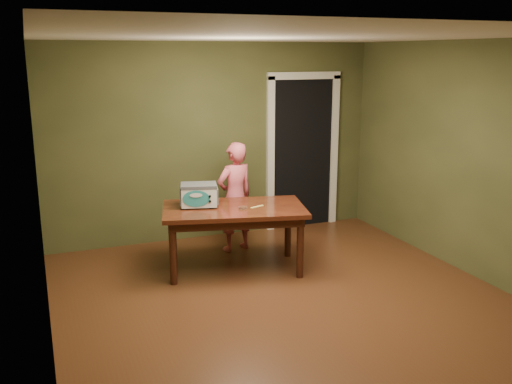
# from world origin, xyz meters

# --- Properties ---
(floor) EXTENTS (5.00, 5.00, 0.00)m
(floor) POSITION_xyz_m (0.00, 0.00, 0.00)
(floor) COLOR #502816
(floor) RESTS_ON ground
(room_shell) EXTENTS (4.52, 5.02, 2.61)m
(room_shell) POSITION_xyz_m (0.00, 0.00, 1.71)
(room_shell) COLOR brown
(room_shell) RESTS_ON ground
(doorway) EXTENTS (1.10, 0.66, 2.25)m
(doorway) POSITION_xyz_m (1.30, 2.78, 1.06)
(doorway) COLOR black
(doorway) RESTS_ON ground
(dining_table) EXTENTS (1.77, 1.25, 0.75)m
(dining_table) POSITION_xyz_m (-0.20, 1.18, 0.65)
(dining_table) COLOR #38150C
(dining_table) RESTS_ON floor
(toy_oven) EXTENTS (0.48, 0.38, 0.26)m
(toy_oven) POSITION_xyz_m (-0.56, 1.35, 0.89)
(toy_oven) COLOR #4C4F54
(toy_oven) RESTS_ON dining_table
(baking_pan) EXTENTS (0.10, 0.10, 0.02)m
(baking_pan) POSITION_xyz_m (-0.12, 1.09, 0.76)
(baking_pan) COLOR silver
(baking_pan) RESTS_ON dining_table
(spatula) EXTENTS (0.18, 0.08, 0.01)m
(spatula) POSITION_xyz_m (0.05, 1.09, 0.75)
(spatula) COLOR #FCED6D
(spatula) RESTS_ON dining_table
(child) EXTENTS (0.57, 0.44, 1.39)m
(child) POSITION_xyz_m (0.05, 1.83, 0.69)
(child) COLOR #D65868
(child) RESTS_ON floor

